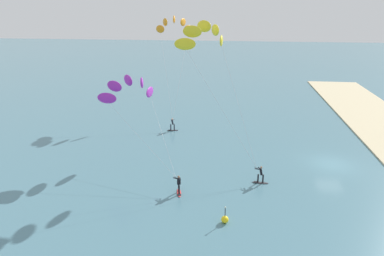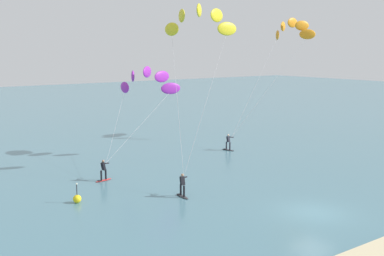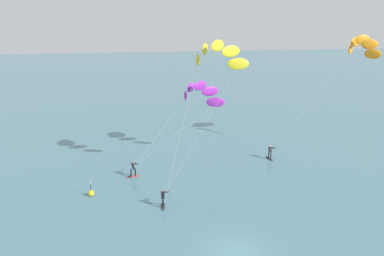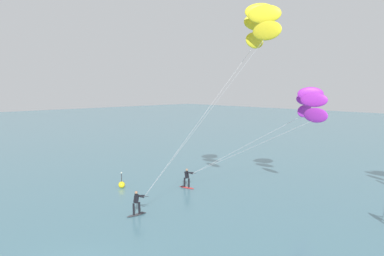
{
  "view_description": "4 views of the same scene",
  "coord_description": "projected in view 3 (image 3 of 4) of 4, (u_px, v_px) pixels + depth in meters",
  "views": [
    {
      "loc": [
        -33.86,
        10.48,
        15.54
      ],
      "look_at": [
        -2.03,
        14.12,
        4.05
      ],
      "focal_mm": 32.89,
      "sensor_mm": 36.0,
      "label": 1
    },
    {
      "loc": [
        -23.29,
        -19.08,
        10.17
      ],
      "look_at": [
        -0.27,
        12.76,
        3.76
      ],
      "focal_mm": 44.87,
      "sensor_mm": 36.0,
      "label": 2
    },
    {
      "loc": [
        -6.63,
        -26.92,
        17.77
      ],
      "look_at": [
        -1.94,
        10.46,
        6.29
      ],
      "focal_mm": 40.44,
      "sensor_mm": 36.0,
      "label": 3
    },
    {
      "loc": [
        15.34,
        -6.59,
        8.71
      ],
      "look_at": [
        -3.4,
        11.32,
        5.78
      ],
      "focal_mm": 34.82,
      "sensor_mm": 36.0,
      "label": 4
    }
  ],
  "objects": [
    {
      "name": "ground_plane",
      "position": [
        236.0,
        251.0,
        31.52
      ],
      "size": [
        240.0,
        240.0,
        0.0
      ],
      "primitive_type": "plane",
      "color": "slate"
    },
    {
      "name": "kitesurfer_nearshore",
      "position": [
        216.0,
        59.0,
        40.47
      ],
      "size": [
        8.58,
        9.15,
        13.93
      ],
      "color": "#333338",
      "rests_on": "ground"
    },
    {
      "name": "kitesurfer_mid_water",
      "position": [
        358.0,
        50.0,
        48.16
      ],
      "size": [
        11.73,
        5.53,
        13.76
      ],
      "color": "#333338",
      "rests_on": "ground"
    },
    {
      "name": "kitesurfer_far_out",
      "position": [
        198.0,
        95.0,
        49.11
      ],
      "size": [
        11.1,
        9.5,
        8.64
      ],
      "color": "red",
      "rests_on": "ground"
    },
    {
      "name": "marker_buoy",
      "position": [
        91.0,
        193.0,
        40.12
      ],
      "size": [
        0.56,
        0.56,
        1.38
      ],
      "color": "yellow",
      "rests_on": "ground"
    }
  ]
}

